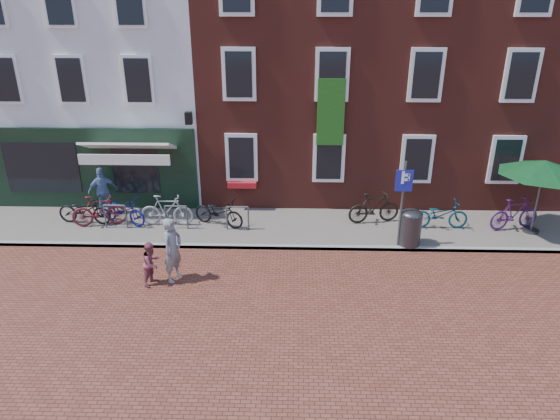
{
  "coord_description": "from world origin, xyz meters",
  "views": [
    {
      "loc": [
        2.31,
        -13.78,
        7.28
      ],
      "look_at": [
        1.9,
        0.47,
        1.12
      ],
      "focal_mm": 32.64,
      "sensor_mm": 36.0,
      "label": 1
    }
  ],
  "objects_px": {
    "bicycle_0": "(84,210)",
    "bicycle_2": "(123,210)",
    "bicycle_6": "(440,215)",
    "boy": "(152,263)",
    "parasol": "(545,165)",
    "parking_sign": "(403,193)",
    "cafe_person": "(103,191)",
    "litter_bin": "(410,225)",
    "bicycle_1": "(99,211)",
    "bicycle_5": "(374,208)",
    "bicycle_7": "(515,214)",
    "bicycle_3": "(167,210)",
    "bicycle_4": "(219,212)",
    "woman": "(173,250)"
  },
  "relations": [
    {
      "from": "bicycle_4",
      "to": "bicycle_5",
      "type": "xyz_separation_m",
      "value": [
        5.15,
        0.39,
        0.05
      ]
    },
    {
      "from": "bicycle_5",
      "to": "parking_sign",
      "type": "bearing_deg",
      "value": -174.03
    },
    {
      "from": "parking_sign",
      "to": "boy",
      "type": "bearing_deg",
      "value": -161.97
    },
    {
      "from": "boy",
      "to": "bicycle_7",
      "type": "bearing_deg",
      "value": -51.35
    },
    {
      "from": "parking_sign",
      "to": "parasol",
      "type": "xyz_separation_m",
      "value": [
        4.48,
        1.06,
        0.56
      ]
    },
    {
      "from": "boy",
      "to": "parasol",
      "type": "bearing_deg",
      "value": -53.15
    },
    {
      "from": "bicycle_5",
      "to": "bicycle_0",
      "type": "bearing_deg",
      "value": 80.36
    },
    {
      "from": "woman",
      "to": "cafe_person",
      "type": "bearing_deg",
      "value": 61.94
    },
    {
      "from": "bicycle_2",
      "to": "bicycle_4",
      "type": "xyz_separation_m",
      "value": [
        3.22,
        -0.06,
        0.0
      ]
    },
    {
      "from": "bicycle_1",
      "to": "bicycle_6",
      "type": "xyz_separation_m",
      "value": [
        11.17,
        0.13,
        -0.05
      ]
    },
    {
      "from": "cafe_person",
      "to": "bicycle_7",
      "type": "height_order",
      "value": "cafe_person"
    },
    {
      "from": "bicycle_4",
      "to": "bicycle_7",
      "type": "relative_size",
      "value": 1.03
    },
    {
      "from": "boy",
      "to": "bicycle_3",
      "type": "distance_m",
      "value": 3.53
    },
    {
      "from": "boy",
      "to": "cafe_person",
      "type": "distance_m",
      "value": 5.28
    },
    {
      "from": "bicycle_2",
      "to": "bicycle_4",
      "type": "relative_size",
      "value": 1.0
    },
    {
      "from": "parking_sign",
      "to": "cafe_person",
      "type": "height_order",
      "value": "parking_sign"
    },
    {
      "from": "bicycle_0",
      "to": "bicycle_2",
      "type": "bearing_deg",
      "value": -83.51
    },
    {
      "from": "bicycle_0",
      "to": "bicycle_5",
      "type": "height_order",
      "value": "bicycle_5"
    },
    {
      "from": "bicycle_3",
      "to": "bicycle_4",
      "type": "relative_size",
      "value": 0.97
    },
    {
      "from": "bicycle_2",
      "to": "litter_bin",
      "type": "bearing_deg",
      "value": -74.29
    },
    {
      "from": "bicycle_2",
      "to": "bicycle_5",
      "type": "height_order",
      "value": "bicycle_5"
    },
    {
      "from": "parasol",
      "to": "bicycle_6",
      "type": "height_order",
      "value": "parasol"
    },
    {
      "from": "parasol",
      "to": "bicycle_6",
      "type": "distance_m",
      "value": 3.43
    },
    {
      "from": "cafe_person",
      "to": "bicycle_2",
      "type": "bearing_deg",
      "value": 111.11
    },
    {
      "from": "bicycle_1",
      "to": "bicycle_5",
      "type": "height_order",
      "value": "same"
    },
    {
      "from": "bicycle_1",
      "to": "bicycle_3",
      "type": "height_order",
      "value": "same"
    },
    {
      "from": "bicycle_2",
      "to": "bicycle_7",
      "type": "distance_m",
      "value": 12.87
    },
    {
      "from": "parasol",
      "to": "boy",
      "type": "xyz_separation_m",
      "value": [
        -11.45,
        -3.33,
        -1.77
      ]
    },
    {
      "from": "boy",
      "to": "bicycle_2",
      "type": "bearing_deg",
      "value": 48.78
    },
    {
      "from": "bicycle_1",
      "to": "bicycle_6",
      "type": "bearing_deg",
      "value": -101.44
    },
    {
      "from": "bicycle_3",
      "to": "bicycle_7",
      "type": "height_order",
      "value": "same"
    },
    {
      "from": "woman",
      "to": "boy",
      "type": "relative_size",
      "value": 1.49
    },
    {
      "from": "bicycle_7",
      "to": "bicycle_1",
      "type": "bearing_deg",
      "value": 75.04
    },
    {
      "from": "bicycle_0",
      "to": "bicycle_6",
      "type": "bearing_deg",
      "value": -84.6
    },
    {
      "from": "bicycle_1",
      "to": "bicycle_7",
      "type": "xyz_separation_m",
      "value": [
        13.58,
        0.15,
        0.0
      ]
    },
    {
      "from": "parking_sign",
      "to": "bicycle_2",
      "type": "bearing_deg",
      "value": 171.5
    },
    {
      "from": "woman",
      "to": "bicycle_3",
      "type": "distance_m",
      "value": 3.43
    },
    {
      "from": "parasol",
      "to": "bicycle_2",
      "type": "distance_m",
      "value": 13.5
    },
    {
      "from": "bicycle_4",
      "to": "bicycle_5",
      "type": "distance_m",
      "value": 5.16
    },
    {
      "from": "bicycle_5",
      "to": "bicycle_7",
      "type": "xyz_separation_m",
      "value": [
        4.5,
        -0.37,
        0.0
      ]
    },
    {
      "from": "boy",
      "to": "litter_bin",
      "type": "bearing_deg",
      "value": -51.69
    },
    {
      "from": "litter_bin",
      "to": "bicycle_1",
      "type": "relative_size",
      "value": 0.7
    },
    {
      "from": "boy",
      "to": "cafe_person",
      "type": "height_order",
      "value": "cafe_person"
    },
    {
      "from": "bicycle_2",
      "to": "bicycle_5",
      "type": "relative_size",
      "value": 1.03
    },
    {
      "from": "bicycle_0",
      "to": "bicycle_2",
      "type": "relative_size",
      "value": 1.0
    },
    {
      "from": "parking_sign",
      "to": "boy",
      "type": "xyz_separation_m",
      "value": [
        -6.97,
        -2.27,
        -1.21
      ]
    },
    {
      "from": "bicycle_0",
      "to": "bicycle_1",
      "type": "distance_m",
      "value": 0.59
    },
    {
      "from": "parasol",
      "to": "cafe_person",
      "type": "height_order",
      "value": "parasol"
    },
    {
      "from": "parasol",
      "to": "bicycle_1",
      "type": "xyz_separation_m",
      "value": [
        -14.09,
        0.08,
        -1.75
      ]
    },
    {
      "from": "bicycle_3",
      "to": "bicycle_4",
      "type": "xyz_separation_m",
      "value": [
        1.72,
        0.03,
        -0.05
      ]
    }
  ]
}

